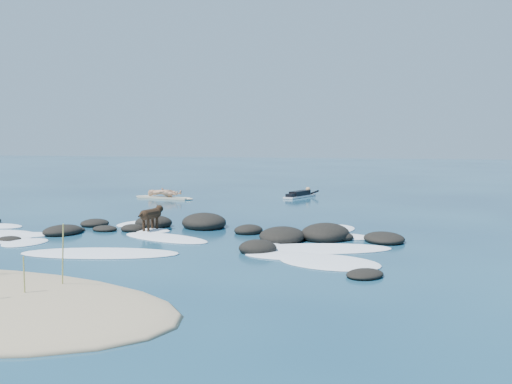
% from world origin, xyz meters
% --- Properties ---
extents(ground, '(160.00, 160.00, 0.00)m').
position_xyz_m(ground, '(0.00, 0.00, 0.00)').
color(ground, '#0A2642').
rests_on(ground, ground).
extents(reef_rocks, '(13.97, 6.98, 0.59)m').
position_xyz_m(reef_rocks, '(2.41, -0.06, 0.11)').
color(reef_rocks, black).
rests_on(reef_rocks, ground).
extents(breaking_foam, '(13.48, 7.76, 0.12)m').
position_xyz_m(breaking_foam, '(0.48, -1.87, 0.01)').
color(breaking_foam, white).
rests_on(breaking_foam, ground).
extents(standing_surfer_rig, '(3.24, 0.94, 1.84)m').
position_xyz_m(standing_surfer_rig, '(-4.20, 9.03, 0.73)').
color(standing_surfer_rig, beige).
rests_on(standing_surfer_rig, ground).
extents(paddling_surfer_rig, '(1.41, 2.56, 0.45)m').
position_xyz_m(paddling_surfer_rig, '(1.87, 11.60, 0.15)').
color(paddling_surfer_rig, silver).
rests_on(paddling_surfer_rig, ground).
extents(dog, '(0.43, 1.26, 0.80)m').
position_xyz_m(dog, '(-0.06, -0.19, 0.53)').
color(dog, black).
rests_on(dog, ground).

